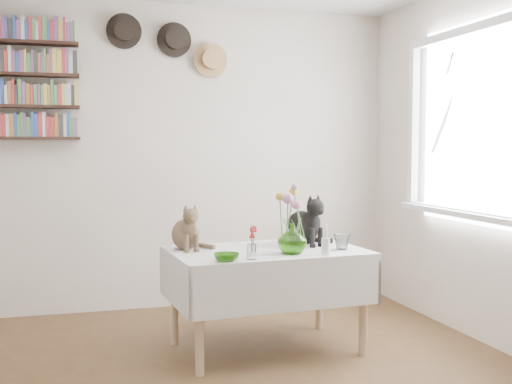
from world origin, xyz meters
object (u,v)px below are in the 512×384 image
object	(u,v)px
tabby_cat	(186,226)
black_cat	(302,219)
dining_table	(266,274)
bookshelf_unit	(10,79)
flower_vase	(292,239)

from	to	relation	value
tabby_cat	black_cat	size ratio (longest dim) A/B	0.86
dining_table	bookshelf_unit	world-z (taller)	bookshelf_unit
flower_vase	bookshelf_unit	world-z (taller)	bookshelf_unit
dining_table	tabby_cat	world-z (taller)	tabby_cat
tabby_cat	flower_vase	xyz separation A→B (m)	(0.61, -0.36, -0.06)
dining_table	bookshelf_unit	size ratio (longest dim) A/B	1.29
flower_vase	dining_table	bearing A→B (deg)	117.36
dining_table	flower_vase	distance (m)	0.35
black_cat	flower_vase	distance (m)	0.40
black_cat	bookshelf_unit	distance (m)	2.44
dining_table	black_cat	xyz separation A→B (m)	(0.30, 0.14, 0.34)
black_cat	dining_table	bearing A→B (deg)	-177.08
flower_vase	bookshelf_unit	bearing A→B (deg)	140.48
tabby_cat	dining_table	bearing A→B (deg)	-23.61
dining_table	black_cat	distance (m)	0.48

